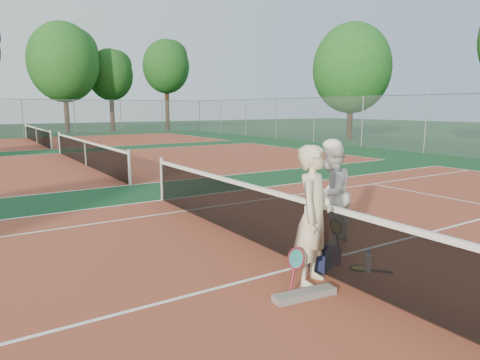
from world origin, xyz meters
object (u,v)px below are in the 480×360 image
(player_a, at_px, (314,216))
(sports_bag_navy, at_px, (321,261))
(racket_spare, at_px, (359,268))
(net_main, at_px, (306,233))
(racket_black_held, at_px, (335,237))
(water_bottle, at_px, (368,263))
(player_b, at_px, (330,194))
(racket_red, at_px, (296,271))
(sports_bag_purple, at_px, (328,257))

(player_a, bearing_deg, sports_bag_navy, 2.34)
(racket_spare, bearing_deg, net_main, 10.72)
(net_main, height_order, racket_spare, net_main)
(net_main, bearing_deg, sports_bag_navy, -76.13)
(racket_black_held, xyz_separation_m, water_bottle, (-0.18, -0.82, -0.14))
(player_a, height_order, player_b, player_a)
(racket_black_held, bearing_deg, racket_spare, 68.73)
(racket_red, relative_size, racket_spare, 0.96)
(sports_bag_purple, xyz_separation_m, water_bottle, (0.24, -0.55, 0.02))
(racket_red, bearing_deg, player_b, 12.15)
(racket_spare, xyz_separation_m, sports_bag_purple, (-0.26, 0.39, 0.11))
(net_main, bearing_deg, player_b, 28.72)
(racket_red, distance_m, sports_bag_purple, 1.15)
(racket_red, bearing_deg, net_main, 18.80)
(sports_bag_purple, bearing_deg, sports_bag_navy, -159.85)
(racket_red, distance_m, racket_spare, 1.33)
(player_a, xyz_separation_m, water_bottle, (0.90, -0.18, -0.79))
(water_bottle, bearing_deg, racket_red, 176.45)
(net_main, xyz_separation_m, player_b, (1.05, 0.57, 0.38))
(player_b, relative_size, water_bottle, 5.90)
(player_b, bearing_deg, net_main, 11.66)
(net_main, distance_m, racket_red, 1.00)
(racket_black_held, bearing_deg, player_a, 22.84)
(racket_spare, height_order, sports_bag_purple, sports_bag_purple)
(racket_black_held, bearing_deg, sports_bag_navy, 20.97)
(sports_bag_navy, xyz_separation_m, sports_bag_purple, (0.24, 0.09, -0.00))
(player_b, bearing_deg, racket_black_held, 38.06)
(racket_black_held, distance_m, water_bottle, 0.85)
(racket_spare, bearing_deg, sports_bag_purple, -0.77)
(player_a, bearing_deg, player_b, 7.26)
(player_a, height_order, sports_bag_purple, player_a)
(sports_bag_navy, relative_size, water_bottle, 1.12)
(water_bottle, bearing_deg, player_a, 168.54)
(racket_black_held, relative_size, sports_bag_navy, 1.75)
(racket_spare, xyz_separation_m, water_bottle, (-0.02, -0.16, 0.14))
(player_b, distance_m, racket_spare, 1.51)
(net_main, bearing_deg, player_a, -124.12)
(racket_spare, bearing_deg, racket_black_held, -48.29)
(player_a, relative_size, racket_spare, 3.13)
(sports_bag_purple, bearing_deg, player_b, 44.83)
(racket_black_held, bearing_deg, net_main, 0.49)
(player_b, distance_m, water_bottle, 1.57)
(racket_red, xyz_separation_m, racket_spare, (1.30, 0.08, -0.27))
(net_main, distance_m, racket_black_held, 0.76)
(racket_red, height_order, racket_spare, racket_red)
(racket_black_held, distance_m, sports_bag_purple, 0.52)
(water_bottle, bearing_deg, racket_spare, 83.50)
(racket_red, bearing_deg, sports_bag_purple, 2.30)
(player_b, distance_m, racket_black_held, 0.83)
(racket_red, height_order, racket_black_held, racket_black_held)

